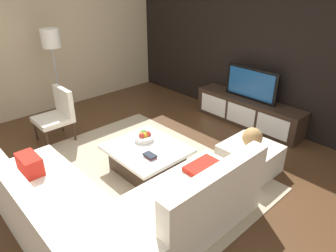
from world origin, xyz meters
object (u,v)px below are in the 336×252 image
(accent_chair_near, at_px, (58,112))
(floor_lamp, at_px, (51,44))
(sectional_couch, at_px, (111,209))
(decorative_ball, at_px, (252,137))
(television, at_px, (251,84))
(book_stack, at_px, (150,155))
(fruit_bowl, at_px, (144,137))
(coffee_table, at_px, (147,158))
(ottoman, at_px, (249,158))
(media_console, at_px, (248,112))

(accent_chair_near, xyz_separation_m, floor_lamp, (-0.76, 0.40, 0.92))
(sectional_couch, distance_m, decorative_ball, 2.09)
(television, bearing_deg, book_stack, -87.18)
(floor_lamp, height_order, decorative_ball, floor_lamp)
(fruit_bowl, bearing_deg, decorative_ball, 39.27)
(sectional_couch, relative_size, coffee_table, 2.34)
(floor_lamp, distance_m, decorative_ball, 3.74)
(accent_chair_near, height_order, fruit_bowl, accent_chair_near)
(ottoman, distance_m, fruit_bowl, 1.51)
(decorative_ball, bearing_deg, accent_chair_near, -150.81)
(coffee_table, bearing_deg, floor_lamp, -178.58)
(ottoman, bearing_deg, sectional_couch, -100.16)
(sectional_couch, distance_m, floor_lamp, 3.42)
(media_console, xyz_separation_m, book_stack, (0.12, -2.42, 0.15))
(coffee_table, height_order, decorative_ball, decorative_ball)
(coffee_table, bearing_deg, sectional_couch, -58.39)
(accent_chair_near, relative_size, ottoman, 1.24)
(television, distance_m, fruit_bowl, 2.24)
(ottoman, distance_m, decorative_ball, 0.34)
(coffee_table, xyz_separation_m, fruit_bowl, (-0.18, 0.10, 0.23))
(television, xyz_separation_m, sectional_couch, (0.51, -3.29, -0.50))
(coffee_table, height_order, ottoman, ottoman)
(media_console, distance_m, floor_lamp, 3.69)
(media_console, height_order, ottoman, media_console)
(media_console, distance_m, ottoman, 1.53)
(fruit_bowl, distance_m, decorative_ball, 1.50)
(ottoman, relative_size, decorative_ball, 2.58)
(decorative_ball, bearing_deg, coffee_table, -132.92)
(media_console, distance_m, sectional_couch, 3.33)
(floor_lamp, bearing_deg, coffee_table, 1.42)
(television, height_order, coffee_table, television)
(coffee_table, bearing_deg, decorative_ball, 47.08)
(accent_chair_near, bearing_deg, ottoman, 19.74)
(media_console, bearing_deg, sectional_couch, -81.19)
(accent_chair_near, xyz_separation_m, ottoman, (2.70, 1.51, -0.29))
(television, relative_size, accent_chair_near, 1.15)
(floor_lamp, bearing_deg, decorative_ball, 17.78)
(coffee_table, bearing_deg, media_console, 87.51)
(sectional_couch, bearing_deg, coffee_table, 121.61)
(sectional_couch, height_order, fruit_bowl, sectional_couch)
(media_console, bearing_deg, accent_chair_near, -123.51)
(television, relative_size, decorative_ball, 3.68)
(television, distance_m, accent_chair_near, 3.32)
(media_console, relative_size, accent_chair_near, 2.34)
(television, relative_size, fruit_bowl, 3.57)
(book_stack, bearing_deg, floor_lamp, 178.71)
(television, height_order, floor_lamp, floor_lamp)
(coffee_table, distance_m, decorative_ball, 1.47)
(coffee_table, bearing_deg, ottoman, 47.08)
(book_stack, bearing_deg, television, 92.82)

